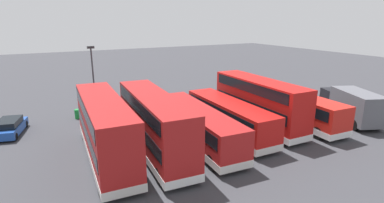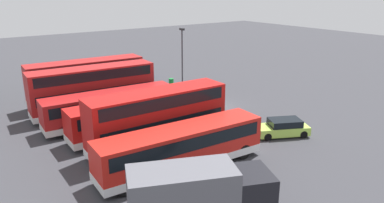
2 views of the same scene
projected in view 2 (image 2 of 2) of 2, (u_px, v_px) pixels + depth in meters
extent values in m
plane|color=#38383D|center=(218.00, 106.00, 37.91)|extent=(140.00, 140.00, 0.00)
cube|color=red|center=(182.00, 146.00, 24.52)|extent=(3.18, 11.97, 2.60)
cube|color=silver|center=(182.00, 160.00, 24.83)|extent=(3.23, 12.01, 0.55)
cube|color=black|center=(181.00, 138.00, 24.34)|extent=(3.20, 11.17, 0.90)
cube|color=black|center=(249.00, 121.00, 27.40)|extent=(2.25, 0.18, 1.10)
cylinder|color=black|center=(225.00, 141.00, 28.08)|extent=(0.36, 1.11, 1.10)
cylinder|color=black|center=(244.00, 152.00, 26.28)|extent=(0.36, 1.11, 1.10)
cylinder|color=black|center=(112.00, 172.00, 23.43)|extent=(0.36, 1.11, 1.10)
cylinder|color=black|center=(126.00, 187.00, 21.63)|extent=(0.36, 1.11, 1.10)
cube|color=#B71411|center=(158.00, 118.00, 27.49)|extent=(2.79, 10.91, 4.20)
cube|color=silver|center=(159.00, 140.00, 28.04)|extent=(2.83, 10.95, 0.55)
cube|color=black|center=(158.00, 120.00, 27.55)|extent=(2.83, 10.11, 0.90)
cube|color=black|center=(157.00, 99.00, 27.04)|extent=(2.83, 10.11, 0.90)
cube|color=black|center=(215.00, 107.00, 30.49)|extent=(2.25, 0.11, 1.10)
cylinder|color=black|center=(193.00, 126.00, 31.12)|extent=(0.32, 1.11, 1.10)
cylinder|color=black|center=(209.00, 134.00, 29.35)|extent=(0.32, 1.11, 1.10)
cylinder|color=black|center=(103.00, 149.00, 26.78)|extent=(0.32, 1.11, 1.10)
cylinder|color=black|center=(115.00, 160.00, 25.01)|extent=(0.32, 1.11, 1.10)
cube|color=#B71411|center=(134.00, 116.00, 30.31)|extent=(2.83, 10.99, 2.60)
cube|color=silver|center=(134.00, 127.00, 30.62)|extent=(2.87, 11.03, 0.55)
cube|color=black|center=(133.00, 109.00, 30.13)|extent=(2.87, 10.19, 0.90)
cube|color=black|center=(189.00, 98.00, 33.07)|extent=(2.25, 0.12, 1.10)
cylinder|color=black|center=(169.00, 115.00, 33.71)|extent=(0.33, 1.11, 1.10)
cylinder|color=black|center=(182.00, 122.00, 31.93)|extent=(0.33, 1.11, 1.10)
cylinder|color=black|center=(82.00, 134.00, 29.34)|extent=(0.33, 1.11, 1.10)
cylinder|color=black|center=(92.00, 144.00, 27.57)|extent=(0.33, 1.11, 1.10)
cube|color=#A51919|center=(111.00, 106.00, 32.68)|extent=(3.25, 11.95, 2.60)
cube|color=silver|center=(111.00, 117.00, 32.99)|extent=(3.29, 11.99, 0.55)
cube|color=black|center=(110.00, 100.00, 32.50)|extent=(3.26, 11.15, 0.90)
cube|color=black|center=(169.00, 90.00, 35.52)|extent=(2.25, 0.19, 1.10)
cylinder|color=black|center=(151.00, 106.00, 36.21)|extent=(0.37, 1.12, 1.10)
cylinder|color=black|center=(162.00, 112.00, 34.40)|extent=(0.37, 1.12, 1.10)
cylinder|color=black|center=(57.00, 124.00, 31.62)|extent=(0.37, 1.12, 1.10)
cylinder|color=black|center=(64.00, 132.00, 29.81)|extent=(0.37, 1.12, 1.10)
cube|color=#A51919|center=(93.00, 89.00, 35.33)|extent=(3.33, 11.94, 4.20)
cube|color=silver|center=(95.00, 106.00, 35.88)|extent=(3.37, 11.98, 0.55)
cube|color=black|center=(94.00, 91.00, 35.39)|extent=(3.34, 11.15, 0.90)
cube|color=black|center=(92.00, 73.00, 34.87)|extent=(3.34, 11.15, 0.90)
cube|color=black|center=(149.00, 82.00, 38.37)|extent=(2.25, 0.21, 1.10)
cylinder|color=black|center=(133.00, 97.00, 39.08)|extent=(0.37, 1.12, 1.10)
cylinder|color=black|center=(142.00, 103.00, 37.25)|extent=(0.37, 1.12, 1.10)
cylinder|color=black|center=(44.00, 112.00, 34.55)|extent=(0.37, 1.12, 1.10)
cylinder|color=black|center=(50.00, 119.00, 32.72)|extent=(0.37, 1.12, 1.10)
cube|color=#A51919|center=(87.00, 80.00, 38.39)|extent=(3.19, 12.00, 4.20)
cube|color=silver|center=(88.00, 97.00, 38.95)|extent=(3.24, 12.04, 0.55)
cube|color=black|center=(87.00, 82.00, 38.45)|extent=(3.21, 11.20, 0.90)
cube|color=black|center=(85.00, 66.00, 37.94)|extent=(3.21, 11.20, 0.90)
cube|color=black|center=(139.00, 75.00, 41.52)|extent=(2.25, 0.18, 1.10)
cylinder|color=black|center=(124.00, 89.00, 42.20)|extent=(0.36, 1.11, 1.10)
cylinder|color=black|center=(132.00, 94.00, 40.39)|extent=(0.36, 1.11, 1.10)
cylinder|color=black|center=(41.00, 102.00, 37.54)|extent=(0.36, 1.11, 1.10)
cylinder|color=black|center=(46.00, 108.00, 35.74)|extent=(0.36, 1.11, 1.10)
cube|color=#595960|center=(182.00, 194.00, 18.62)|extent=(4.42, 6.04, 2.80)
cube|color=black|center=(251.00, 190.00, 19.53)|extent=(3.08, 2.81, 2.20)
cylinder|color=black|center=(243.00, 195.00, 20.88)|extent=(0.64, 1.03, 1.00)
cube|color=#A5D14C|center=(282.00, 130.00, 30.35)|extent=(3.50, 4.63, 0.70)
cube|color=black|center=(285.00, 122.00, 30.19)|extent=(2.60, 3.03, 0.55)
cylinder|color=black|center=(268.00, 137.00, 29.42)|extent=(0.48, 0.67, 0.64)
cylinder|color=black|center=(261.00, 130.00, 30.92)|extent=(0.48, 0.67, 0.64)
cylinder|color=black|center=(303.00, 134.00, 29.90)|extent=(0.48, 0.67, 0.64)
cylinder|color=black|center=(295.00, 127.00, 31.41)|extent=(0.48, 0.67, 0.64)
cube|color=#1E479E|center=(136.00, 75.00, 48.97)|extent=(2.81, 4.73, 0.70)
cube|color=black|center=(134.00, 70.00, 48.71)|extent=(2.23, 2.97, 0.55)
cylinder|color=black|center=(146.00, 74.00, 50.31)|extent=(0.37, 0.67, 0.64)
cylinder|color=black|center=(149.00, 77.00, 48.89)|extent=(0.37, 0.67, 0.64)
cylinder|color=black|center=(123.00, 76.00, 49.16)|extent=(0.37, 0.67, 0.64)
cylinder|color=black|center=(125.00, 79.00, 47.75)|extent=(0.37, 0.67, 0.64)
cylinder|color=#38383D|center=(182.00, 60.00, 43.22)|extent=(0.16, 0.16, 7.00)
cube|color=#262628|center=(182.00, 29.00, 42.12)|extent=(0.70, 0.30, 0.24)
cylinder|color=#197F33|center=(171.00, 82.00, 45.43)|extent=(0.60, 0.60, 0.95)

